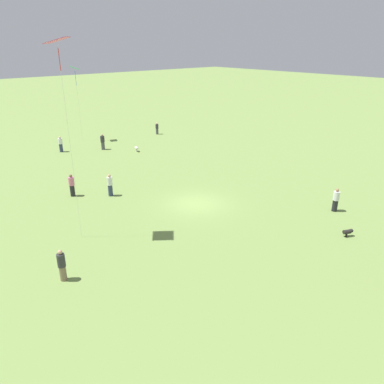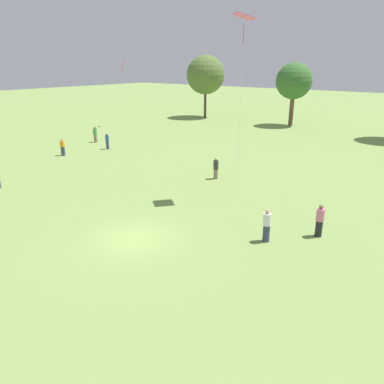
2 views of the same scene
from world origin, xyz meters
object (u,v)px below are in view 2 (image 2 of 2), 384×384
(person_2, at_px, (216,168))
(person_10, at_px, (320,221))
(person_6, at_px, (63,147))
(person_3, at_px, (95,135))
(person_1, at_px, (107,141))
(person_4, at_px, (267,226))
(kite_1, at_px, (244,21))
(kite_3, at_px, (123,67))

(person_2, height_order, person_10, person_10)
(person_6, bearing_deg, person_3, -108.29)
(person_2, xyz_separation_m, person_10, (10.61, -5.41, 0.02))
(person_1, bearing_deg, person_4, 119.86)
(person_4, bearing_deg, person_3, -133.57)
(person_3, distance_m, kite_1, 26.69)
(person_3, distance_m, person_10, 31.79)
(person_2, distance_m, person_10, 11.91)
(person_3, bearing_deg, person_2, -55.34)
(person_4, bearing_deg, kite_1, -157.56)
(person_4, xyz_separation_m, person_10, (1.98, 2.34, 0.00))
(person_6, xyz_separation_m, kite_3, (-9.42, 17.29, 7.62))
(person_3, relative_size, kite_1, 0.16)
(person_1, relative_size, person_4, 0.99)
(person_3, height_order, kite_1, kite_1)
(person_3, bearing_deg, person_1, -66.64)
(person_6, height_order, kite_3, kite_3)
(person_3, distance_m, person_4, 30.67)
(person_6, bearing_deg, person_2, 147.37)
(person_1, height_order, person_4, person_4)
(person_2, relative_size, kite_3, 0.20)
(person_1, bearing_deg, person_6, 37.13)
(person_2, relative_size, person_6, 1.04)
(person_6, bearing_deg, kite_1, 137.87)
(person_1, xyz_separation_m, person_3, (-4.10, 1.59, 0.01))
(person_4, relative_size, kite_1, 0.15)
(kite_1, bearing_deg, person_10, -117.69)
(person_3, bearing_deg, kite_3, 75.52)
(person_4, distance_m, person_10, 3.07)
(person_1, height_order, person_10, person_10)
(person_6, distance_m, person_10, 27.76)
(person_10, xyz_separation_m, kite_1, (-6.83, 2.58, 10.55))
(person_10, bearing_deg, person_6, -31.37)
(person_3, xyz_separation_m, kite_1, (23.70, -6.29, 10.54))
(person_2, distance_m, kite_3, 31.04)
(person_2, height_order, person_4, person_4)
(kite_1, bearing_deg, person_3, 68.14)
(person_10, height_order, kite_1, kite_1)
(person_6, bearing_deg, kite_3, -103.90)
(person_1, xyz_separation_m, kite_3, (-10.65, 12.46, 7.55))
(person_6, relative_size, kite_1, 0.14)
(person_10, bearing_deg, person_4, 23.43)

